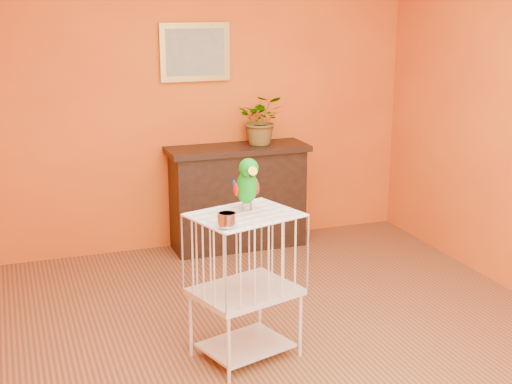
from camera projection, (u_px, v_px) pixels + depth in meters
name	position (u px, v px, depth m)	size (l,w,h in m)	color
ground	(291.00, 350.00, 4.59)	(4.50, 4.50, 0.00)	brown
room_shell	(294.00, 106.00, 4.18)	(4.50, 4.50, 4.50)	orange
console_cabinet	(238.00, 197.00, 6.42)	(1.26, 0.45, 0.93)	black
potted_plant	(263.00, 126.00, 6.29)	(0.40, 0.45, 0.35)	#26722D
framed_picture	(195.00, 52.00, 6.15)	(0.62, 0.04, 0.50)	#B0943F
birdcage	(245.00, 284.00, 4.40)	(0.72, 0.63, 0.94)	silver
feed_cup	(227.00, 220.00, 4.03)	(0.11, 0.11, 0.08)	silver
parrot	(247.00, 183.00, 4.32)	(0.16, 0.30, 0.34)	#59544C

